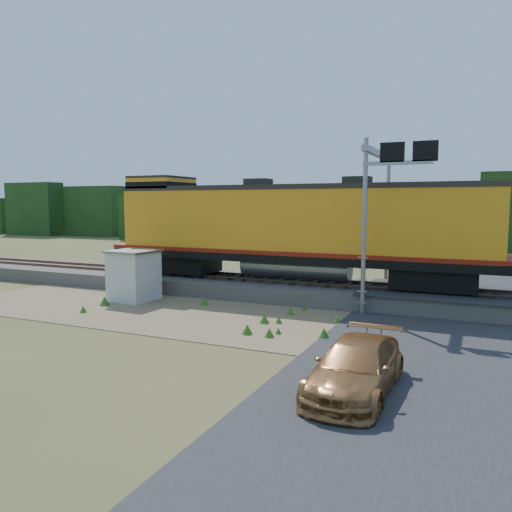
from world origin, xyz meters
The scene contains 11 objects.
ground centered at (0.00, 0.00, 0.00)m, with size 140.00×140.00×0.00m, color #475123.
ballast centered at (0.00, 6.00, 0.40)m, with size 70.00×5.00×0.80m, color slate.
rails centered at (0.00, 6.00, 0.88)m, with size 70.00×1.54×0.16m.
dirt_shoulder centered at (-2.00, 0.50, 0.01)m, with size 26.00×8.00×0.03m, color #8C7754.
road centered at (7.00, 0.74, 0.09)m, with size 7.00×66.00×0.86m.
tree_line_north centered at (0.00, 38.00, 3.07)m, with size 130.00×3.00×6.50m.
weed_clumps centered at (-3.50, 0.10, 0.00)m, with size 15.00×6.20×0.56m, color #366C1E, non-canonical shape.
locomotive centered at (-0.44, 6.00, 3.63)m, with size 20.98×3.20×5.41m.
shed centered at (-7.13, 1.78, 1.29)m, with size 2.28×2.28×2.54m.
signal_gantry centered at (4.41, 5.32, 5.66)m, with size 3.01×6.20×7.60m.
car centered at (5.82, -5.77, 0.67)m, with size 1.89×4.65×1.35m, color #A9723E.
Camera 1 is at (8.63, -18.10, 4.87)m, focal length 35.00 mm.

